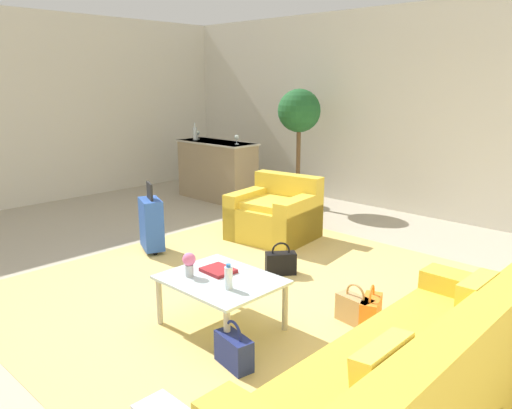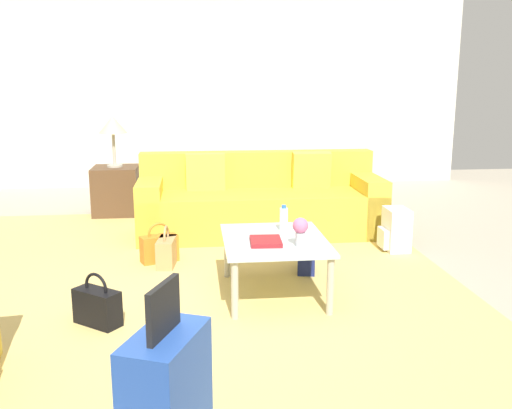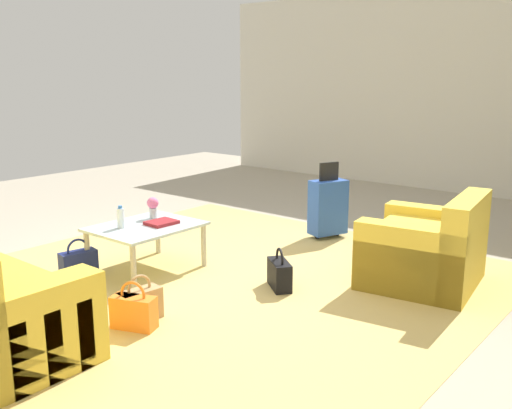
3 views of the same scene
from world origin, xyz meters
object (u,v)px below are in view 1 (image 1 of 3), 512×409
handbag_tan (355,309)px  handbag_black (281,263)px  handbag_navy (234,350)px  wine_glass_left_of_centre (237,138)px  flower_vase (189,262)px  coffee_table_book (218,270)px  armchair (276,216)px  bar_console (217,170)px  wine_bottle_clear (195,133)px  potted_ficus (299,129)px  wine_glass_leftmost (198,133)px  couch (420,390)px  water_bottle (229,277)px  suitcase_blue (151,223)px  coffee_table (221,285)px  handbag_orange (371,311)px

handbag_tan → handbag_black: (-1.18, 0.40, 0.00)m
handbag_tan → handbag_navy: same height
wine_glass_left_of_centre → handbag_navy: 4.99m
wine_glass_left_of_centre → flower_vase: bearing=-49.4°
handbag_tan → coffee_table_book: bearing=-139.9°
coffee_table_book → wine_glass_left_of_centre: wine_glass_left_of_centre is taller
armchair → bar_console: (-2.19, 0.93, 0.23)m
wine_bottle_clear → handbag_tan: wine_bottle_clear is taller
bar_console → coffee_table_book: bearing=-41.8°
wine_bottle_clear → potted_ficus: 1.88m
potted_ficus → wine_glass_leftmost: bearing=-161.8°
couch → handbag_black: 2.57m
armchair → wine_bottle_clear: wine_bottle_clear is taller
water_bottle → wine_glass_left_of_centre: 4.55m
coffee_table_book → potted_ficus: 4.25m
handbag_tan → wine_glass_leftmost: bearing=154.4°
bar_console → suitcase_blue: size_ratio=1.75×
coffee_table → coffee_table_book: 0.16m
flower_vase → armchair: bearing=115.2°
bar_console → wine_glass_leftmost: 0.78m
wine_glass_leftmost → handbag_navy: (4.51, -3.45, -0.98)m
wine_bottle_clear → coffee_table: bearing=-37.2°
wine_glass_left_of_centre → handbag_navy: (3.50, -3.43, -0.98)m
water_bottle → handbag_black: 1.51m
flower_vase → wine_glass_left_of_centre: wine_glass_left_of_centre is taller
couch → potted_ficus: potted_ficus is taller
handbag_black → armchair: bearing=133.7°
wine_glass_left_of_centre → handbag_orange: bearing=-29.5°
wine_bottle_clear → suitcase_blue: size_ratio=0.35×
bar_console → armchair: bearing=-23.1°
armchair → bar_console: size_ratio=0.73×
coffee_table → water_bottle: water_bottle is taller
wine_bottle_clear → water_bottle: bearing=-36.8°
coffee_table → potted_ficus: (-2.20, 3.70, 0.87)m
couch → wine_glass_left_of_centre: wine_glass_left_of_centre is taller
handbag_navy → potted_ficus: 4.99m
flower_vase → handbag_tan: (0.98, 0.98, -0.43)m
couch → bar_console: bar_console is taller
coffee_table → flower_vase: size_ratio=4.56×
suitcase_blue → potted_ficus: (-0.20, 3.00, 0.90)m
handbag_navy → handbag_black: bearing=120.3°
wine_bottle_clear → handbag_black: size_ratio=0.84×
armchair → coffee_table_book: size_ratio=4.14×
wine_glass_left_of_centre → handbag_black: (2.58, -1.86, -0.98)m
armchair → bar_console: bearing=156.9°
coffee_table_book → potted_ficus: potted_ficus is taller
water_bottle → flower_vase: (-0.42, -0.05, 0.03)m
handbag_tan → handbag_navy: 1.20m
couch → handbag_tan: 1.39m
wine_glass_leftmost → wine_bottle_clear: bearing=-58.5°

